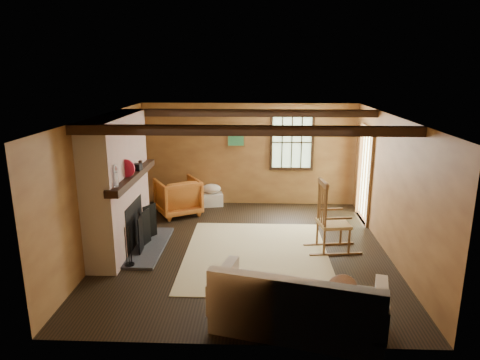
{
  "coord_description": "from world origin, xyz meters",
  "views": [
    {
      "loc": [
        0.19,
        -7.14,
        3.18
      ],
      "look_at": [
        -0.11,
        0.4,
        1.19
      ],
      "focal_mm": 32.0,
      "sensor_mm": 36.0,
      "label": 1
    }
  ],
  "objects_px": {
    "fireplace": "(119,189)",
    "sofa": "(298,308)",
    "armchair": "(178,197)",
    "laundry_basket": "(212,199)",
    "rocking_chair": "(331,221)"
  },
  "relations": [
    {
      "from": "sofa",
      "to": "laundry_basket",
      "type": "xyz_separation_m",
      "value": [
        -1.59,
        4.96,
        -0.15
      ]
    },
    {
      "from": "laundry_basket",
      "to": "armchair",
      "type": "bearing_deg",
      "value": -135.67
    },
    {
      "from": "fireplace",
      "to": "armchair",
      "type": "height_order",
      "value": "fireplace"
    },
    {
      "from": "fireplace",
      "to": "sofa",
      "type": "xyz_separation_m",
      "value": [
        2.94,
        -2.41,
        -0.8
      ]
    },
    {
      "from": "fireplace",
      "to": "laundry_basket",
      "type": "bearing_deg",
      "value": 62.09
    },
    {
      "from": "sofa",
      "to": "armchair",
      "type": "height_order",
      "value": "sofa"
    },
    {
      "from": "fireplace",
      "to": "sofa",
      "type": "height_order",
      "value": "fireplace"
    },
    {
      "from": "sofa",
      "to": "armchair",
      "type": "distance_m",
      "value": 4.86
    },
    {
      "from": "rocking_chair",
      "to": "sofa",
      "type": "height_order",
      "value": "rocking_chair"
    },
    {
      "from": "fireplace",
      "to": "rocking_chair",
      "type": "xyz_separation_m",
      "value": [
        3.74,
        0.05,
        -0.55
      ]
    },
    {
      "from": "laundry_basket",
      "to": "armchair",
      "type": "xyz_separation_m",
      "value": [
        -0.68,
        -0.66,
        0.26
      ]
    },
    {
      "from": "rocking_chair",
      "to": "laundry_basket",
      "type": "height_order",
      "value": "rocking_chair"
    },
    {
      "from": "armchair",
      "to": "fireplace",
      "type": "bearing_deg",
      "value": 40.89
    },
    {
      "from": "sofa",
      "to": "laundry_basket",
      "type": "bearing_deg",
      "value": 122.26
    },
    {
      "from": "laundry_basket",
      "to": "sofa",
      "type": "bearing_deg",
      "value": -72.2
    }
  ]
}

